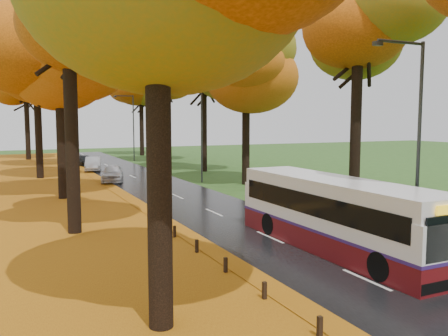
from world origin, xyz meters
TOP-DOWN VIEW (x-y plane):
  - road at (0.00, 25.00)m, footprint 6.50×90.00m
  - centre_line at (0.00, 25.00)m, footprint 0.12×90.00m
  - leaf_verge at (-9.00, 25.00)m, footprint 12.00×90.00m
  - leaf_drift at (-3.05, 25.00)m, footprint 0.90×90.00m
  - trees_left at (-7.18, 27.06)m, footprint 9.20×74.00m
  - trees_right at (7.19, 26.91)m, footprint 9.30×74.20m
  - bollard_row at (-3.70, 4.70)m, footprint 0.11×23.51m
  - streetlamp_near at (3.95, 8.00)m, footprint 2.45×0.18m
  - streetlamp_mid at (3.95, 30.00)m, footprint 2.45×0.18m
  - streetlamp_far at (3.95, 52.00)m, footprint 2.45×0.18m
  - bus at (1.34, 9.26)m, footprint 2.52×10.52m
  - car_white at (-2.35, 33.17)m, footprint 2.66×4.42m
  - car_silver at (-2.35, 42.30)m, footprint 2.26×4.34m
  - car_dark at (-2.35, 47.90)m, footprint 2.75×4.21m

SIDE VIEW (x-z plane):
  - leaf_verge at x=-9.00m, z-range 0.00..0.02m
  - road at x=0.00m, z-range 0.00..0.04m
  - leaf_drift at x=-3.05m, z-range 0.04..0.05m
  - centre_line at x=0.00m, z-range 0.04..0.05m
  - bollard_row at x=-3.70m, z-range 0.00..0.52m
  - car_dark at x=-2.35m, z-range 0.04..1.17m
  - car_silver at x=-2.35m, z-range 0.04..1.40m
  - car_white at x=-2.35m, z-range 0.04..1.45m
  - bus at x=1.34m, z-range 0.11..2.87m
  - streetlamp_near at x=3.95m, z-range 0.71..8.71m
  - streetlamp_mid at x=3.95m, z-range 0.71..8.71m
  - streetlamp_far at x=3.95m, z-range 0.71..8.71m
  - trees_left at x=-7.18m, z-range 2.59..16.48m
  - trees_right at x=7.19m, z-range 2.71..16.67m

